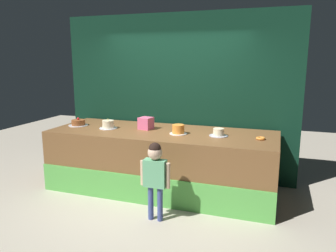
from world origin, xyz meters
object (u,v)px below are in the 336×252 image
(cake_far_right, at_px, (219,133))
(cake_center_left, at_px, (108,125))
(cake_far_left, at_px, (78,123))
(child_figure, at_px, (155,171))
(donut, at_px, (261,138))
(cake_center_right, at_px, (178,130))
(pink_box, at_px, (146,123))

(cake_far_right, bearing_deg, cake_center_left, -178.30)
(cake_far_left, bearing_deg, cake_center_left, -4.27)
(child_figure, xyz_separation_m, donut, (1.21, 0.95, 0.29))
(child_figure, distance_m, cake_far_right, 1.20)
(cake_center_right, xyz_separation_m, cake_far_right, (0.59, 0.06, -0.02))
(cake_far_left, relative_size, cake_far_right, 1.20)
(cake_far_left, distance_m, cake_far_right, 2.37)
(pink_box, xyz_separation_m, cake_far_left, (-1.19, -0.11, -0.05))
(cake_center_left, bearing_deg, child_figure, -38.27)
(pink_box, bearing_deg, child_figure, -61.94)
(cake_center_left, height_order, cake_center_right, cake_center_left)
(pink_box, bearing_deg, donut, -4.11)
(pink_box, bearing_deg, cake_far_left, -174.57)
(pink_box, xyz_separation_m, cake_far_right, (1.19, -0.10, -0.05))
(child_figure, bearing_deg, cake_far_left, 151.26)
(donut, xyz_separation_m, cake_far_right, (-0.59, 0.02, 0.03))
(cake_far_left, relative_size, cake_center_right, 1.23)
(child_figure, height_order, cake_center_right, cake_center_right)
(child_figure, bearing_deg, pink_box, 118.06)
(cake_far_left, bearing_deg, donut, -0.29)
(donut, bearing_deg, cake_far_left, 179.71)
(pink_box, distance_m, cake_center_left, 0.61)
(child_figure, relative_size, cake_far_left, 3.18)
(cake_center_left, bearing_deg, cake_far_right, 1.70)
(child_figure, height_order, cake_center_left, cake_center_left)
(cake_far_left, xyz_separation_m, cake_far_right, (2.37, 0.01, 0.00))
(cake_center_right, bearing_deg, child_figure, -91.15)
(pink_box, distance_m, donut, 1.79)
(cake_far_left, xyz_separation_m, cake_center_right, (1.78, -0.05, 0.02))
(donut, distance_m, cake_center_left, 2.37)
(cake_center_right, distance_m, cake_far_right, 0.60)
(donut, distance_m, cake_far_left, 2.97)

